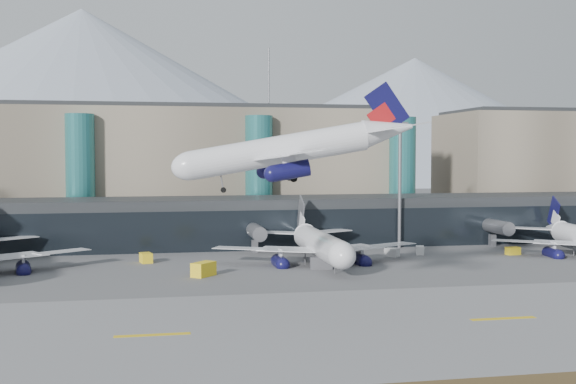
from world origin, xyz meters
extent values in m
plane|color=#515154|center=(0.00, 0.00, 0.00)|extent=(900.00, 900.00, 0.00)
cube|color=slate|center=(0.00, -15.00, 0.02)|extent=(400.00, 40.00, 0.04)
cube|color=gold|center=(-20.00, -15.00, 0.05)|extent=(8.00, 1.00, 0.02)
cube|color=gold|center=(20.00, -15.00, 0.05)|extent=(8.00, 1.00, 0.02)
cube|color=black|center=(0.00, 58.00, 5.00)|extent=(170.00, 18.00, 10.00)
cube|color=black|center=(0.00, 49.10, 4.00)|extent=(170.00, 0.40, 8.00)
cylinder|color=slate|center=(0.00, 47.00, 4.20)|extent=(2.80, 14.00, 2.80)
cube|color=slate|center=(0.00, 47.00, 1.20)|extent=(1.20, 1.20, 2.40)
cylinder|color=slate|center=(50.00, 47.00, 4.20)|extent=(2.80, 14.00, 2.80)
cube|color=slate|center=(50.00, 47.00, 1.20)|extent=(1.20, 1.20, 2.40)
cube|color=gray|center=(-25.00, 90.00, 15.00)|extent=(130.00, 30.00, 30.00)
cube|color=black|center=(-25.00, 90.00, 30.50)|extent=(123.50, 28.00, 1.00)
cube|color=gray|center=(95.00, 90.00, 15.00)|extent=(70.00, 30.00, 30.00)
cube|color=black|center=(95.00, 90.00, 30.50)|extent=(66.50, 28.00, 1.00)
cylinder|color=#2A7475|center=(-35.00, 74.00, 14.00)|extent=(6.40, 6.40, 28.00)
cylinder|color=#2A7475|center=(5.00, 74.00, 14.00)|extent=(6.40, 6.40, 28.00)
cylinder|color=#2A7475|center=(40.00, 74.00, 14.00)|extent=(6.40, 6.40, 28.00)
cylinder|color=slate|center=(10.00, 90.00, 38.00)|extent=(0.40, 0.40, 16.00)
cone|color=gray|center=(-60.00, 380.00, 55.00)|extent=(400.00, 400.00, 110.00)
cone|color=gray|center=(160.00, 380.00, 42.50)|extent=(340.00, 340.00, 85.00)
cylinder|color=slate|center=(30.00, 48.00, 12.50)|extent=(0.70, 0.70, 25.00)
cube|color=slate|center=(30.00, 48.00, 25.30)|extent=(3.00, 1.20, 0.60)
cylinder|color=silver|center=(-2.44, -2.88, 20.96)|extent=(22.21, 5.29, 3.65)
ellipsoid|color=silver|center=(-13.41, -2.05, 20.96)|extent=(5.36, 4.02, 3.65)
cone|color=silver|center=(11.67, -3.94, 21.15)|extent=(6.54, 4.11, 3.65)
cube|color=silver|center=(-1.46, -10.83, 20.36)|extent=(10.55, 16.59, 0.18)
cylinder|color=#0E0D3C|center=(-2.57, -8.85, 18.50)|extent=(4.54, 2.33, 2.01)
cube|color=silver|center=(11.33, -8.33, 21.33)|extent=(6.16, 8.75, 0.15)
cube|color=silver|center=(-0.28, 4.84, 20.36)|extent=(12.35, 16.32, 0.18)
cylinder|color=#0E0D3C|center=(-1.67, 3.06, 18.50)|extent=(4.54, 2.33, 2.01)
cube|color=silver|center=(12.00, 0.45, 21.33)|extent=(7.03, 8.59, 0.15)
cube|color=#0E0D3C|center=(11.98, -3.96, 24.06)|extent=(5.45, 0.63, 6.42)
cube|color=#A11316|center=(11.04, -3.89, 22.97)|extent=(3.65, 0.53, 3.51)
cylinder|color=slate|center=(-10.12, -2.29, 18.60)|extent=(0.15, 0.15, 2.92)
cylinder|color=black|center=(-10.12, -2.29, 17.32)|extent=(0.66, 0.28, 0.65)
cylinder|color=black|center=(-1.66, -5.13, 17.32)|extent=(0.85, 0.39, 0.83)
cylinder|color=black|center=(-1.33, -0.76, 17.32)|extent=(0.85, 0.39, 0.83)
cube|color=silver|center=(-38.74, 34.45, 4.03)|extent=(18.53, 15.68, 0.21)
cylinder|color=#0E0D3C|center=(-40.64, 32.62, 1.87)|extent=(3.22, 5.46, 2.34)
cube|color=silver|center=(-45.35, 48.13, 5.16)|extent=(9.74, 8.78, 0.17)
cylinder|color=silver|center=(8.94, 31.00, 4.88)|extent=(4.48, 26.46, 4.38)
ellipsoid|color=silver|center=(8.90, 17.78, 4.88)|extent=(4.40, 6.15, 4.38)
cone|color=silver|center=(9.01, 48.00, 5.10)|extent=(4.41, 7.57, 4.38)
cube|color=silver|center=(18.39, 32.85, 4.16)|extent=(19.84, 13.75, 0.22)
cylinder|color=#0E0D3C|center=(16.12, 31.35, 1.92)|extent=(2.43, 5.30, 2.41)
cube|color=silver|center=(14.29, 47.98, 5.32)|extent=(10.45, 7.92, 0.18)
cube|color=silver|center=(-0.49, 32.92, 4.16)|extent=(19.82, 13.85, 0.22)
cylinder|color=#0E0D3C|center=(1.77, 31.40, 1.92)|extent=(2.43, 5.30, 2.41)
cube|color=silver|center=(3.72, 48.02, 5.32)|extent=(10.44, 7.97, 0.18)
cube|color=slate|center=(9.01, 48.37, 8.61)|extent=(0.29, 6.54, 7.71)
cube|color=silver|center=(9.00, 47.24, 7.29)|extent=(0.32, 4.38, 4.22)
cylinder|color=slate|center=(8.91, 21.75, 2.03)|extent=(0.18, 0.18, 3.51)
cylinder|color=black|center=(8.91, 21.75, 0.50)|extent=(0.28, 0.78, 0.78)
cylinder|color=black|center=(11.58, 32.12, 0.50)|extent=(0.39, 1.00, 1.00)
cylinder|color=black|center=(6.32, 32.14, 0.50)|extent=(0.39, 1.00, 1.00)
cone|color=silver|center=(62.94, 46.81, 4.80)|extent=(5.11, 7.63, 4.12)
cube|color=silver|center=(67.86, 46.09, 5.00)|extent=(9.89, 6.45, 0.16)
cube|color=silver|center=(52.08, 34.05, 3.91)|extent=(18.15, 14.81, 0.21)
cylinder|color=#0E0D3C|center=(53.98, 32.34, 1.81)|extent=(2.97, 5.25, 2.27)
cube|color=silver|center=(58.02, 47.54, 5.00)|extent=(9.54, 8.34, 0.16)
cube|color=#0E0D3C|center=(62.99, 47.16, 8.09)|extent=(1.14, 6.12, 7.25)
cube|color=silver|center=(62.83, 46.11, 6.86)|extent=(0.89, 4.11, 3.96)
cylinder|color=black|center=(58.32, 32.41, 0.47)|extent=(0.50, 0.98, 0.94)
cube|color=yellow|center=(-20.77, 37.06, 0.85)|extent=(2.42, 3.28, 1.71)
cube|color=#49494D|center=(7.88, 24.61, 1.01)|extent=(3.86, 2.39, 2.02)
cube|color=silver|center=(30.44, 37.75, 0.79)|extent=(2.31, 3.09, 1.58)
cube|color=yellow|center=(47.64, 34.01, 0.74)|extent=(2.77, 1.80, 1.48)
cube|color=silver|center=(24.31, 36.17, 0.76)|extent=(2.83, 2.98, 1.52)
cube|color=yellow|center=(-11.90, 20.96, 1.11)|extent=(4.25, 4.42, 2.22)
camera|label=1|loc=(-20.28, -91.38, 19.07)|focal=45.00mm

